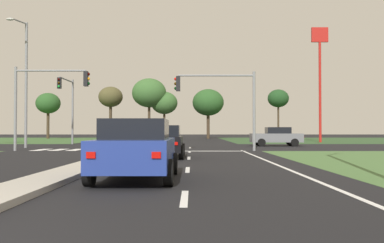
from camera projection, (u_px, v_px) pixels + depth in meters
ground_plane at (146, 147)px, 34.13m from camera, size 200.00×200.00×0.00m
grass_verge_far_right at (354, 140)px, 58.60m from camera, size 35.00×35.00×0.01m
median_island_near at (88, 166)px, 15.14m from camera, size 1.20×22.00×0.14m
median_island_far at (166, 139)px, 59.13m from camera, size 1.20×36.00×0.14m
lane_dash_near at (185, 198)px, 8.32m from camera, size 0.14×2.00×0.01m
lane_dash_second at (188, 170)px, 14.32m from camera, size 0.14×2.00×0.01m
lane_dash_third at (189, 158)px, 20.32m from camera, size 0.14×2.00×0.01m
lane_dash_fourth at (190, 152)px, 26.32m from camera, size 0.14×2.00×0.01m
lane_dash_fifth at (191, 148)px, 32.32m from camera, size 0.14×2.00×0.01m
edge_line_right at (279, 165)px, 16.13m from camera, size 0.14×24.00×0.01m
stop_bar_near at (195, 151)px, 27.13m from camera, size 6.40×0.50×0.01m
crosswalk_bar_near at (42, 150)px, 28.94m from camera, size 0.70×2.80×0.01m
crosswalk_bar_second at (59, 150)px, 28.94m from camera, size 0.70×2.80×0.01m
crosswalk_bar_third at (77, 150)px, 28.94m from camera, size 0.70×2.80×0.01m
crosswalk_bar_fourth at (94, 150)px, 28.94m from camera, size 0.70×2.80×0.01m
crosswalk_bar_fifth at (111, 150)px, 28.94m from camera, size 0.70×2.80×0.01m
car_grey_near at (277, 136)px, 35.83m from camera, size 4.22×1.95×1.56m
car_silver_second at (147, 134)px, 57.39m from camera, size 2.06×4.30×1.62m
car_black_third at (163, 141)px, 20.70m from camera, size 2.06×4.29×1.54m
car_teal_fourth at (140, 135)px, 49.69m from camera, size 1.95×4.43×1.56m
car_blue_fifth at (137, 149)px, 11.49m from camera, size 2.07×4.36×1.60m
traffic_signal_near_left at (44, 92)px, 27.62m from camera, size 4.83×0.32×5.36m
traffic_signal_far_left at (69, 99)px, 39.29m from camera, size 0.32×4.47×6.08m
traffic_signal_near_right at (223, 95)px, 27.60m from camera, size 5.19×0.32×5.05m
street_lamp_second at (25, 78)px, 32.32m from camera, size 0.87×2.03×9.40m
pedestrian_at_median at (154, 131)px, 43.47m from camera, size 0.34×0.34×1.85m
fastfood_pole_sign at (320, 59)px, 47.25m from camera, size 1.80×0.40×12.53m
treeline_near at (49, 104)px, 67.50m from camera, size 3.76×3.76×7.12m
treeline_second at (111, 97)px, 70.21m from camera, size 3.89×3.89×8.37m
treeline_third at (150, 93)px, 65.67m from camera, size 5.18×5.18×9.17m
treeline_fourth at (165, 103)px, 66.29m from camera, size 4.03×4.03×7.21m
treeline_fifth at (209, 103)px, 67.92m from camera, size 4.90×4.90×7.76m
treeline_sixth at (279, 99)px, 68.02m from camera, size 3.30×3.30×7.72m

